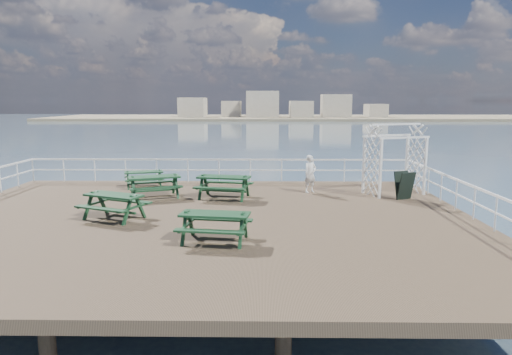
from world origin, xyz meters
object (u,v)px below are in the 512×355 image
object	(u,v)px
picnic_table_a	(154,182)
picnic_table_b	(144,176)
trellis_arbor	(394,163)
picnic_table_c	(224,182)
picnic_table_d	(114,201)
person	(310,174)
picnic_table_e	(215,221)

from	to	relation	value
picnic_table_a	picnic_table_b	bearing A→B (deg)	93.72
picnic_table_a	trellis_arbor	bearing A→B (deg)	-15.89
picnic_table_c	picnic_table_d	xyz separation A→B (m)	(-3.28, -3.26, -0.04)
person	picnic_table_b	bearing A→B (deg)	140.07
picnic_table_a	picnic_table_e	bearing A→B (deg)	-83.18
picnic_table_c	picnic_table_b	bearing A→B (deg)	160.11
picnic_table_b	picnic_table_c	bearing A→B (deg)	-48.49
picnic_table_a	person	bearing A→B (deg)	-11.23
picnic_table_b	picnic_table_e	xyz separation A→B (m)	(3.96, -7.88, 0.06)
picnic_table_a	trellis_arbor	size ratio (longest dim) A/B	0.84
picnic_table_e	picnic_table_d	bearing A→B (deg)	153.57
picnic_table_a	picnic_table_d	distance (m)	3.39
picnic_table_b	person	distance (m)	7.31
trellis_arbor	person	distance (m)	3.43
picnic_table_c	picnic_table_d	size ratio (longest dim) A/B	0.99
picnic_table_b	picnic_table_c	distance (m)	4.36
person	picnic_table_e	bearing A→B (deg)	-146.96
picnic_table_d	picnic_table_e	bearing A→B (deg)	-11.25
trellis_arbor	person	size ratio (longest dim) A/B	1.83
trellis_arbor	picnic_table_e	bearing A→B (deg)	-155.95
picnic_table_d	trellis_arbor	distance (m)	11.00
picnic_table_d	person	size ratio (longest dim) A/B	1.49
picnic_table_a	picnic_table_b	distance (m)	2.36
picnic_table_a	trellis_arbor	world-z (taller)	trellis_arbor
picnic_table_b	picnic_table_e	bearing A→B (deg)	-80.83
picnic_table_c	person	world-z (taller)	person
picnic_table_d	picnic_table_b	bearing A→B (deg)	117.65
picnic_table_e	person	size ratio (longest dim) A/B	1.30
picnic_table_b	trellis_arbor	xyz separation A→B (m)	(10.61, -1.33, 0.77)
picnic_table_b	trellis_arbor	size ratio (longest dim) A/B	0.69
picnic_table_d	picnic_table_c	bearing A→B (deg)	67.70
picnic_table_e	trellis_arbor	distance (m)	9.35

